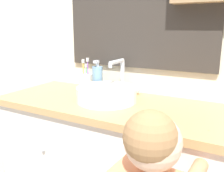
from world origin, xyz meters
name	(u,v)px	position (x,y,z in m)	size (l,w,h in m)	color
wall_back	(144,8)	(0.03, 0.62, 1.29)	(3.20, 0.18, 2.50)	beige
vanity_counter	(116,172)	(0.00, 0.34, 0.40)	(1.30, 0.51, 0.81)	silver
sink_basin	(107,93)	(-0.06, 0.35, 0.85)	(0.32, 0.37, 0.21)	white
toothbrush_holder	(86,81)	(-0.31, 0.51, 0.86)	(0.08, 0.08, 0.20)	silver
soap_dispenser	(97,79)	(-0.21, 0.49, 0.89)	(0.06, 0.06, 0.19)	#6B93B2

